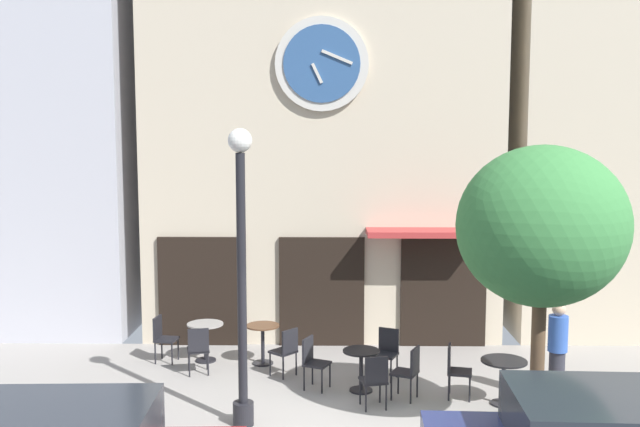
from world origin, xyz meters
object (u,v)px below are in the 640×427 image
cafe_chair_near_tree (198,347)px  cafe_chair_left_end (313,359)px  street_tree (542,227)px  cafe_table_center (263,338)px  street_lamp (242,278)px  cafe_chair_outer (387,349)px  cafe_table_center_left (205,334)px  cafe_chair_corner (455,367)px  pedestrian_blue (557,350)px  cafe_chair_near_lamp (409,369)px  cafe_chair_curbside (286,348)px  cafe_table_near_curb (504,372)px  cafe_chair_right_end (375,378)px  cafe_table_center_right (361,364)px  cafe_chair_by_entrance (162,335)px

cafe_chair_near_tree → cafe_chair_left_end: 2.23m
street_tree → cafe_chair_left_end: (-3.25, 2.20, -2.61)m
street_tree → cafe_table_center: street_tree is taller
street_lamp → cafe_chair_near_tree: 3.08m
street_lamp → cafe_chair_outer: street_lamp is taller
cafe_table_center_left → cafe_chair_near_tree: bearing=-89.4°
cafe_chair_corner → pedestrian_blue: (1.67, -0.12, 0.33)m
cafe_chair_near_tree → cafe_chair_left_end: bearing=-17.4°
cafe_chair_left_end → cafe_chair_near_lamp: size_ratio=1.00×
cafe_chair_outer → cafe_chair_near_tree: bearing=178.4°
cafe_chair_near_lamp → cafe_table_center: bearing=145.2°
cafe_chair_curbside → cafe_chair_near_lamp: (2.13, -1.11, 0.00)m
cafe_chair_outer → cafe_chair_near_lamp: 1.12m
street_lamp → cafe_chair_near_tree: street_lamp is taller
cafe_table_near_curb → cafe_chair_left_end: cafe_chair_left_end is taller
street_lamp → pedestrian_blue: bearing=11.9°
cafe_chair_left_end → street_lamp: bearing=-122.6°
street_tree → pedestrian_blue: street_tree is taller
street_tree → cafe_chair_outer: (-1.91, 2.77, -2.61)m
cafe_chair_corner → cafe_chair_right_end: same height
cafe_chair_outer → cafe_table_near_curb: bearing=-35.2°
street_lamp → cafe_chair_outer: size_ratio=5.02×
cafe_table_center_right → cafe_chair_near_tree: cafe_chair_near_tree is taller
cafe_table_center → cafe_chair_near_lamp: cafe_chair_near_lamp is taller
cafe_table_center_left → cafe_table_near_curb: size_ratio=1.00×
street_lamp → cafe_table_center_right: street_lamp is taller
street_lamp → cafe_chair_by_entrance: bearing=122.8°
cafe_table_center_right → cafe_chair_left_end: (-0.84, 0.13, 0.04)m
cafe_chair_curbside → cafe_chair_near_lamp: bearing=-27.6°
cafe_chair_curbside → cafe_chair_right_end: (1.52, -1.55, 0.00)m
cafe_table_center → cafe_chair_left_end: bearing=-52.7°
cafe_chair_near_tree → cafe_chair_near_lamp: bearing=-17.5°
cafe_chair_corner → cafe_chair_curbside: size_ratio=1.00×
cafe_chair_right_end → cafe_chair_corner: bearing=21.3°
cafe_chair_near_tree → cafe_chair_corner: bearing=-13.3°
cafe_chair_near_tree → cafe_chair_left_end: (2.13, -0.67, 0.00)m
cafe_chair_corner → cafe_chair_curbside: (-2.91, 1.01, 0.00)m
street_lamp → cafe_chair_left_end: (1.02, 1.60, -1.76)m
cafe_chair_right_end → cafe_chair_curbside: bearing=134.5°
cafe_table_center_left → cafe_table_center_right: size_ratio=1.04×
cafe_table_center_right → cafe_chair_outer: (0.50, 0.70, 0.04)m
street_tree → pedestrian_blue: 2.95m
cafe_chair_curbside → cafe_chair_corner: bearing=-19.1°
cafe_table_center_left → cafe_chair_curbside: bearing=-27.9°
cafe_table_center_right → cafe_chair_curbside: cafe_chair_curbside is taller
cafe_chair_corner → cafe_chair_by_entrance: same height
street_lamp → street_tree: size_ratio=1.05×
cafe_chair_curbside → cafe_chair_right_end: size_ratio=1.00×
cafe_chair_corner → cafe_table_near_curb: bearing=-22.1°
street_tree → cafe_chair_left_end: street_tree is taller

